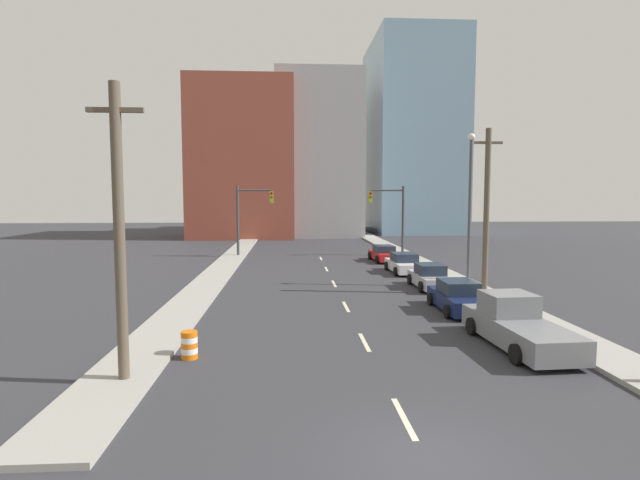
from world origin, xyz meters
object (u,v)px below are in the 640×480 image
Objects in this scene: pickup_truck_gray at (517,326)px; sedan_white at (404,264)px; sedan_navy at (458,297)px; utility_pole_right_mid at (487,210)px; utility_pole_left_near at (119,232)px; traffic_signal_right at (394,212)px; sedan_silver at (430,277)px; street_lamp at (470,200)px; traffic_signal_left at (247,212)px; sedan_red at (384,254)px; traffic_barrel at (189,345)px.

pickup_truck_gray reaches higher than sedan_white.
utility_pole_right_mid is at bearing 54.51° from sedan_navy.
sedan_white is (13.32, 21.04, -3.86)m from utility_pole_left_near.
pickup_truck_gray is (-1.43, -28.83, -3.39)m from traffic_signal_right.
utility_pole_left_near reaches higher than sedan_silver.
pickup_truck_gray is at bearing -102.08° from street_lamp.
street_lamp reaches higher than traffic_signal_left.
traffic_signal_left is 0.75× the size of utility_pole_left_near.
sedan_red is (-1.69, -4.10, -3.53)m from traffic_signal_right.
utility_pole_right_mid is 15.71m from sedan_red.
utility_pole_right_mid is (15.01, -18.96, 0.64)m from traffic_signal_left.
utility_pole_left_near reaches higher than pickup_truck_gray.
sedan_red is at bearing 101.32° from utility_pole_right_mid.
traffic_barrel is at bearing -124.15° from sedan_white.
sedan_red reaches higher than traffic_barrel.
utility_pole_right_mid reaches higher than traffic_signal_right.
sedan_red is at bearing -18.82° from traffic_signal_left.
traffic_barrel is at bearing -138.24° from street_lamp.
sedan_navy is at bearing -125.81° from utility_pole_right_mid.
sedan_silver is (0.12, 11.88, -0.10)m from pickup_truck_gray.
utility_pole_right_mid is 1.00× the size of street_lamp.
utility_pole_left_near is 20.56m from utility_pole_right_mid.
sedan_silver is (0.40, 6.15, -0.01)m from sedan_navy.
sedan_silver is 6.22m from sedan_white.
street_lamp reaches higher than sedan_silver.
utility_pole_right_mid is 5.28m from sedan_silver.
pickup_truck_gray is (12.30, -28.83, -3.39)m from traffic_signal_left.
sedan_red is at bearing 64.67° from utility_pole_left_near.
utility_pole_right_mid is at bearing -73.44° from sedan_white.
utility_pole_right_mid is 2.12× the size of sedan_silver.
utility_pole_right_mid is 11.01m from pickup_truck_gray.
pickup_truck_gray is at bearing -90.60° from sedan_silver.
traffic_signal_right is 29.06m from pickup_truck_gray.
traffic_signal_left is 29.77m from traffic_barrel.
utility_pole_left_near is 20.40m from sedan_silver.
sedan_red is at bearing 88.00° from pickup_truck_gray.
utility_pole_left_near is at bearing -132.29° from sedan_silver.
sedan_navy is (-0.28, 5.72, -0.09)m from pickup_truck_gray.
sedan_silver is at bearing -94.40° from traffic_signal_right.
sedan_white is at bearing 57.66° from utility_pole_left_near.
sedan_white is (-0.04, 18.09, -0.11)m from pickup_truck_gray.
traffic_signal_right reaches higher than pickup_truck_gray.
utility_pole_left_near is 0.94× the size of utility_pole_right_mid.
sedan_navy reaches higher than traffic_barrel.
traffic_barrel is 17.39m from sedan_silver.
traffic_barrel is 22.22m from sedan_white.
pickup_truck_gray reaches higher than sedan_silver.
sedan_navy is (11.60, 6.44, 0.21)m from traffic_barrel.
traffic_signal_left is at bearing 90.81° from traffic_barrel.
utility_pole_left_near is at bearing -118.71° from sedan_red.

